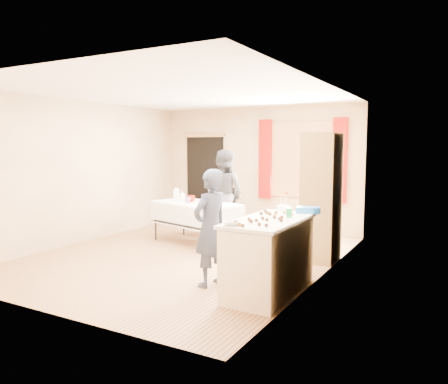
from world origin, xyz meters
The scene contains 29 objects.
floor centered at (0.00, 0.00, -0.01)m, with size 4.50×5.50×0.02m, color #9E7047.
ceiling centered at (0.00, 0.00, 2.61)m, with size 4.50×5.50×0.02m, color white.
wall_back centered at (0.00, 2.76, 1.30)m, with size 4.50×0.02×2.60m, color tan.
wall_front centered at (0.00, -2.76, 1.30)m, with size 4.50×0.02×2.60m, color tan.
wall_left centered at (-2.26, 0.00, 1.30)m, with size 0.02×5.50×2.60m, color tan.
wall_right centered at (2.26, 0.00, 1.30)m, with size 0.02×5.50×2.60m, color tan.
window_frame centered at (1.00, 2.72, 1.50)m, with size 1.32×0.06×1.52m, color olive.
window_pane centered at (1.00, 2.71, 1.50)m, with size 1.20×0.02×1.40m, color white.
curtain_left centered at (0.22, 2.67, 1.50)m, with size 0.28×0.06×1.65m, color #8B0B04.
curtain_right centered at (1.78, 2.67, 1.50)m, with size 0.28×0.06×1.65m, color #8B0B04.
doorway centered at (-1.30, 2.73, 1.00)m, with size 0.95×0.04×2.00m, color black.
door_lintel centered at (-1.30, 2.70, 2.02)m, with size 1.05×0.06×0.08m, color olive.
cabinet centered at (1.99, 0.78, 0.99)m, with size 0.50×0.60×1.98m, color brown.
counter centered at (1.89, -1.00, 0.45)m, with size 0.70×1.47×0.91m.
party_table centered at (-0.37, 0.88, 0.44)m, with size 1.84×1.27×0.75m.
chair centered at (-0.31, 1.82, 0.28)m, with size 0.50×0.50×0.95m.
girl centered at (1.12, -1.10, 0.75)m, with size 0.48×0.62×1.49m, color #23293F.
woman centered at (-0.10, 1.47, 0.85)m, with size 0.92×0.76×1.71m, color black.
soda_can centered at (2.06, -0.82, 0.97)m, with size 0.07×0.07×0.12m, color green.
mixing_bowl centered at (1.70, -1.60, 0.93)m, with size 0.26×0.26×0.05m, color white.
foam_block centered at (1.82, -0.37, 0.95)m, with size 0.15×0.10×0.08m, color white.
blue_basket centered at (2.15, -0.33, 0.95)m, with size 0.30×0.20×0.08m, color blue.
pitcher centered at (-0.82, 0.91, 0.86)m, with size 0.11×0.11×0.22m, color silver.
cup_red centered at (-0.53, 0.97, 0.81)m, with size 0.15×0.15×0.11m, color #B51305.
cup_rainbow centered at (-0.47, 0.78, 0.80)m, with size 0.13×0.13×0.10m, color red.
small_bowl centered at (-0.08, 0.88, 0.78)m, with size 0.21×0.21×0.06m, color white.
pastry_tray centered at (0.10, 0.65, 0.76)m, with size 0.28×0.20×0.02m, color white.
bottle centered at (-0.87, 1.18, 0.84)m, with size 0.09×0.10×0.17m, color white.
cake_balls centered at (1.85, -1.10, 0.93)m, with size 0.49×1.12×0.04m.
Camera 1 is at (3.91, -5.77, 1.77)m, focal length 35.00 mm.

